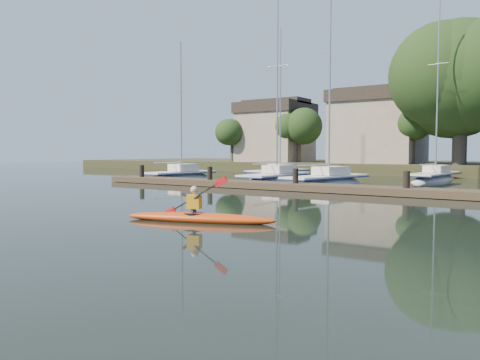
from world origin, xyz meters
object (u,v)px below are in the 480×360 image
Objects in this scene: kayak at (198,216)px; sailboat_6 at (434,183)px; sailboat_2 at (326,188)px; dock at (347,189)px; sailboat_1 at (275,185)px; sailboat_5 at (278,178)px; sailboat_0 at (180,182)px.

kayak is 26.08m from sailboat_6.
dock is at bearing -45.09° from sailboat_2.
sailboat_1 is at bearing 144.67° from dock.
sailboat_2 is (3.96, -0.30, 0.01)m from sailboat_1.
kayak is at bearing -89.87° from dock.
kayak reaches higher than dock.
sailboat_5 is 0.95× the size of sailboat_6.
sailboat_2 reaches higher than dock.
sailboat_6 is at bearing 35.16° from sailboat_0.
kayak is 22.27m from sailboat_0.
sailboat_6 is at bearing 83.93° from dock.
sailboat_0 is at bearing -144.51° from sailboat_6.
kayak is 12.22m from dock.
sailboat_2 is 10.76m from sailboat_5.
sailboat_5 is at bearing 67.98° from sailboat_0.
sailboat_5 reaches higher than sailboat_1.
dock is 16.47m from sailboat_5.
sailboat_2 is 10.16m from sailboat_6.
sailboat_0 is at bearing -165.70° from sailboat_2.
sailboat_1 is (-7.23, 17.33, -0.37)m from kayak.
dock is 13.89m from sailboat_6.
sailboat_0 is 0.80× the size of sailboat_6.
kayak is at bearing -67.87° from sailboat_1.
sailboat_6 reaches higher than sailboat_5.
dock is at bearing -35.85° from sailboat_1.
sailboat_5 is (-7.75, 7.47, 0.01)m from sailboat_2.
kayak is 0.14× the size of dock.
sailboat_1 is 0.95× the size of sailboat_2.
kayak is 0.32× the size of sailboat_6.
sailboat_5 reaches higher than dock.
sailboat_2 is (-3.27, 17.03, -0.37)m from kayak.
sailboat_5 is at bearing 96.09° from kayak.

